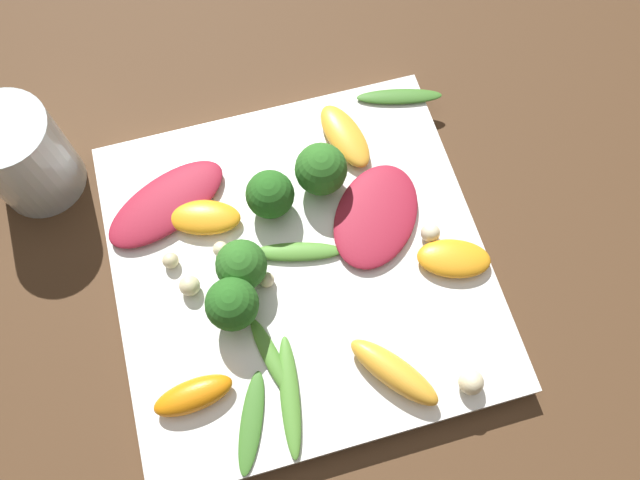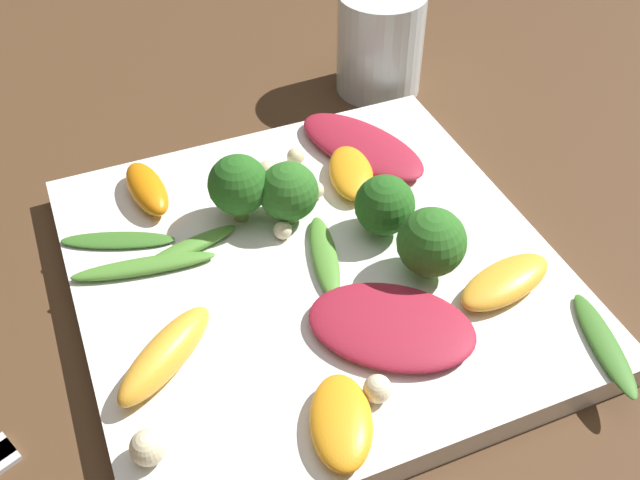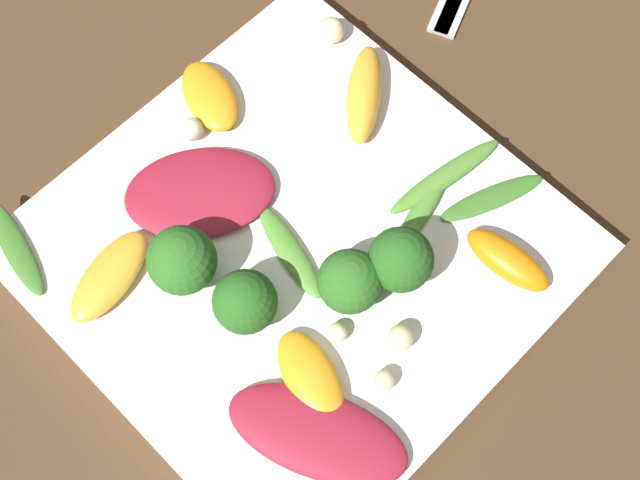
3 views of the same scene
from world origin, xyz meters
name	(u,v)px [view 3 (image 3 of 3)]	position (x,y,z in m)	size (l,w,h in m)	color
ground_plane	(298,257)	(0.00, 0.00, 0.00)	(2.40, 2.40, 0.00)	#4C331E
plate	(298,252)	(0.00, 0.00, 0.01)	(0.30, 0.30, 0.02)	white
radicchio_leaf_0	(200,192)	(0.02, -0.07, 0.02)	(0.12, 0.11, 0.01)	maroon
radicchio_leaf_1	(317,434)	(0.08, 0.09, 0.02)	(0.09, 0.12, 0.01)	maroon
orange_segment_0	(109,276)	(0.10, -0.07, 0.03)	(0.07, 0.04, 0.01)	#FCAD33
orange_segment_1	(508,260)	(-0.08, 0.10, 0.03)	(0.03, 0.06, 0.02)	orange
orange_segment_2	(210,96)	(-0.03, -0.12, 0.03)	(0.05, 0.07, 0.01)	orange
orange_segment_3	(364,94)	(-0.11, -0.04, 0.03)	(0.07, 0.07, 0.02)	#FCAD33
orange_segment_4	(310,376)	(0.06, 0.07, 0.03)	(0.05, 0.07, 0.01)	orange
broccoli_floret_0	(182,260)	(0.06, -0.04, 0.04)	(0.04, 0.04, 0.05)	#84AD5B
broccoli_floret_1	(348,284)	(0.00, 0.05, 0.04)	(0.04, 0.04, 0.04)	#7A9E51
broccoli_floret_2	(401,260)	(-0.03, 0.06, 0.05)	(0.04, 0.04, 0.05)	#7A9E51
broccoli_floret_3	(245,302)	(0.05, 0.01, 0.04)	(0.04, 0.04, 0.04)	#7A9E51
arugula_sprig_0	(420,214)	(-0.07, 0.04, 0.02)	(0.07, 0.03, 0.01)	#518E33
arugula_sprig_1	(492,198)	(-0.11, 0.07, 0.02)	(0.08, 0.04, 0.00)	#3D7528
arugula_sprig_2	(286,248)	(0.01, 0.00, 0.02)	(0.03, 0.08, 0.01)	#518E33
arugula_sprig_3	(445,176)	(-0.10, 0.03, 0.02)	(0.09, 0.03, 0.01)	#518E33
arugula_sprig_4	(15,247)	(0.13, -0.13, 0.02)	(0.03, 0.08, 0.01)	#3D7528
macadamia_nut_0	(337,333)	(0.02, 0.06, 0.02)	(0.01, 0.01, 0.01)	beige
macadamia_nut_1	(331,30)	(-0.13, -0.10, 0.03)	(0.02, 0.02, 0.02)	beige
macadamia_nut_2	(405,333)	(0.00, 0.09, 0.03)	(0.02, 0.02, 0.02)	beige
macadamia_nut_3	(342,263)	(-0.01, 0.03, 0.02)	(0.01, 0.01, 0.01)	beige
macadamia_nut_4	(385,380)	(0.03, 0.10, 0.03)	(0.01, 0.01, 0.01)	beige
macadamia_nut_5	(192,129)	(-0.01, -0.11, 0.03)	(0.02, 0.02, 0.02)	beige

